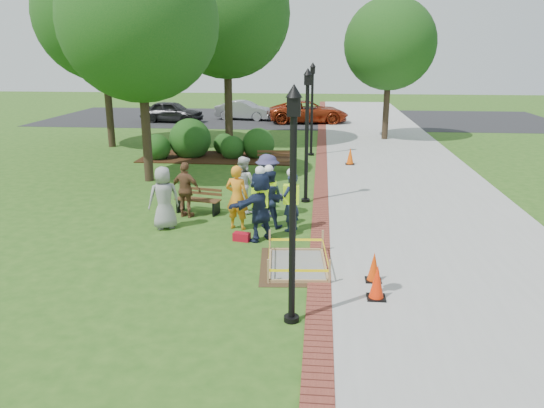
# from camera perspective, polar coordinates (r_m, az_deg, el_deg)

# --- Properties ---
(ground) EXTENTS (100.00, 100.00, 0.00)m
(ground) POSITION_cam_1_polar(r_m,az_deg,el_deg) (12.78, -2.75, -5.75)
(ground) COLOR #285116
(ground) RESTS_ON ground
(sidewalk) EXTENTS (6.00, 60.00, 0.02)m
(sidewalk) POSITION_cam_1_polar(r_m,az_deg,el_deg) (22.49, 13.65, 3.52)
(sidewalk) COLOR #9E9E99
(sidewalk) RESTS_ON ground
(brick_edging) EXTENTS (0.50, 60.00, 0.03)m
(brick_edging) POSITION_cam_1_polar(r_m,az_deg,el_deg) (22.24, 5.33, 3.79)
(brick_edging) COLOR maroon
(brick_edging) RESTS_ON ground
(mulch_bed) EXTENTS (7.00, 3.00, 0.05)m
(mulch_bed) POSITION_cam_1_polar(r_m,az_deg,el_deg) (24.65, -5.80, 5.02)
(mulch_bed) COLOR #381E0F
(mulch_bed) RESTS_ON ground
(parking_lot) EXTENTS (36.00, 12.00, 0.01)m
(parking_lot) POSITION_cam_1_polar(r_m,az_deg,el_deg) (39.06, 2.82, 9.19)
(parking_lot) COLOR black
(parking_lot) RESTS_ON ground
(wet_concrete_pad) EXTENTS (1.88, 2.43, 0.55)m
(wet_concrete_pad) POSITION_cam_1_polar(r_m,az_deg,el_deg) (12.19, 2.74, -5.68)
(wet_concrete_pad) COLOR #47331E
(wet_concrete_pad) RESTS_ON ground
(bench_near) EXTENTS (1.45, 0.75, 0.75)m
(bench_near) POSITION_cam_1_polar(r_m,az_deg,el_deg) (16.26, -7.94, -0.14)
(bench_near) COLOR brown
(bench_near) RESTS_ON ground
(bench_far) EXTENTS (1.58, 0.66, 0.83)m
(bench_far) POSITION_cam_1_polar(r_m,az_deg,el_deg) (21.68, 0.45, 4.22)
(bench_far) COLOR #52301C
(bench_far) RESTS_ON ground
(cone_front) EXTENTS (0.37, 0.37, 0.73)m
(cone_front) POSITION_cam_1_polar(r_m,az_deg,el_deg) (10.80, 11.22, -8.31)
(cone_front) COLOR black
(cone_front) RESTS_ON ground
(cone_back) EXTENTS (0.34, 0.34, 0.67)m
(cone_back) POSITION_cam_1_polar(r_m,az_deg,el_deg) (11.58, 10.90, -6.72)
(cone_back) COLOR black
(cone_back) RESTS_ON ground
(cone_far) EXTENTS (0.38, 0.38, 0.76)m
(cone_far) POSITION_cam_1_polar(r_m,az_deg,el_deg) (23.18, 8.41, 5.08)
(cone_far) COLOR black
(cone_far) RESTS_ON ground
(toolbox) EXTENTS (0.47, 0.32, 0.21)m
(toolbox) POSITION_cam_1_polar(r_m,az_deg,el_deg) (13.83, -3.28, -3.54)
(toolbox) COLOR #A50C1E
(toolbox) RESTS_ON ground
(lamp_near) EXTENTS (0.28, 0.28, 4.26)m
(lamp_near) POSITION_cam_1_polar(r_m,az_deg,el_deg) (9.04, 2.26, 1.47)
(lamp_near) COLOR black
(lamp_near) RESTS_ON ground
(lamp_mid) EXTENTS (0.28, 0.28, 4.26)m
(lamp_mid) POSITION_cam_1_polar(r_m,az_deg,el_deg) (16.89, 3.77, 8.37)
(lamp_mid) COLOR black
(lamp_mid) RESTS_ON ground
(lamp_far) EXTENTS (0.28, 0.28, 4.26)m
(lamp_far) POSITION_cam_1_polar(r_m,az_deg,el_deg) (24.84, 4.33, 10.88)
(lamp_far) COLOR black
(lamp_far) RESTS_ON ground
(tree_left) EXTENTS (5.63, 5.63, 8.56)m
(tree_left) POSITION_cam_1_polar(r_m,az_deg,el_deg) (20.19, -14.12, 18.48)
(tree_left) COLOR #3D2D1E
(tree_left) RESTS_ON ground
(tree_back) EXTENTS (6.29, 6.29, 9.64)m
(tree_back) POSITION_cam_1_polar(r_m,az_deg,el_deg) (27.77, -4.92, 19.69)
(tree_back) COLOR #3D2D1E
(tree_back) RESTS_ON ground
(tree_right) EXTENTS (4.87, 4.87, 7.54)m
(tree_right) POSITION_cam_1_polar(r_m,az_deg,el_deg) (30.06, 12.58, 16.45)
(tree_right) COLOR #3D2D1E
(tree_right) RESTS_ON ground
(tree_far) EXTENTS (6.36, 6.36, 9.60)m
(tree_far) POSITION_cam_1_polar(r_m,az_deg,el_deg) (28.29, -17.91, 18.81)
(tree_far) COLOR #3D2D1E
(tree_far) RESTS_ON ground
(shrub_a) EXTENTS (1.24, 1.24, 1.24)m
(shrub_a) POSITION_cam_1_polar(r_m,az_deg,el_deg) (24.72, -12.22, 4.72)
(shrub_a) COLOR #144614
(shrub_a) RESTS_ON ground
(shrub_b) EXTENTS (1.92, 1.92, 1.92)m
(shrub_b) POSITION_cam_1_polar(r_m,az_deg,el_deg) (25.09, -8.72, 5.06)
(shrub_b) COLOR #144614
(shrub_b) RESTS_ON ground
(shrub_c) EXTENTS (1.12, 1.12, 1.12)m
(shrub_c) POSITION_cam_1_polar(r_m,az_deg,el_deg) (24.46, -4.25, 4.92)
(shrub_c) COLOR #144614
(shrub_c) RESTS_ON ground
(shrub_d) EXTENTS (1.48, 1.48, 1.48)m
(shrub_d) POSITION_cam_1_polar(r_m,az_deg,el_deg) (24.59, -1.45, 5.02)
(shrub_d) COLOR #144614
(shrub_d) RESTS_ON ground
(shrub_e) EXTENTS (1.03, 1.03, 1.03)m
(shrub_e) POSITION_cam_1_polar(r_m,az_deg,el_deg) (25.76, -5.13, 5.48)
(shrub_e) COLOR #144614
(shrub_e) RESTS_ON ground
(casual_person_a) EXTENTS (0.66, 0.58, 1.75)m
(casual_person_a) POSITION_cam_1_polar(r_m,az_deg,el_deg) (14.85, -11.56, 0.65)
(casual_person_a) COLOR gray
(casual_person_a) RESTS_ON ground
(casual_person_b) EXTENTS (0.65, 0.50, 1.79)m
(casual_person_b) POSITION_cam_1_polar(r_m,az_deg,el_deg) (14.53, -3.78, 0.69)
(casual_person_b) COLOR orange
(casual_person_b) RESTS_ON ground
(casual_person_c) EXTENTS (0.65, 0.62, 1.72)m
(casual_person_c) POSITION_cam_1_polar(r_m,az_deg,el_deg) (16.11, -3.06, 2.13)
(casual_person_c) COLOR silver
(casual_person_c) RESTS_ON ground
(casual_person_d) EXTENTS (0.60, 0.48, 1.65)m
(casual_person_d) POSITION_cam_1_polar(r_m,az_deg,el_deg) (15.77, -9.24, 1.50)
(casual_person_d) COLOR brown
(casual_person_d) RESTS_ON ground
(casual_person_e) EXTENTS (0.70, 0.70, 1.88)m
(casual_person_e) POSITION_cam_1_polar(r_m,az_deg,el_deg) (15.58, -0.49, 1.96)
(casual_person_e) COLOR #3A365F
(casual_person_e) RESTS_ON ground
(hivis_worker_a) EXTENTS (0.69, 0.67, 1.97)m
(hivis_worker_a) POSITION_cam_1_polar(r_m,az_deg,el_deg) (13.62, -1.28, 0.00)
(hivis_worker_a) COLOR #1D2A4C
(hivis_worker_a) RESTS_ON ground
(hivis_worker_b) EXTENTS (0.58, 0.61, 1.76)m
(hivis_worker_b) POSITION_cam_1_polar(r_m,az_deg,el_deg) (14.35, 2.07, 0.46)
(hivis_worker_b) COLOR #18233F
(hivis_worker_b) RESTS_ON ground
(hivis_worker_c) EXTENTS (0.58, 0.43, 1.78)m
(hivis_worker_c) POSITION_cam_1_polar(r_m,az_deg,el_deg) (14.66, -0.35, 0.83)
(hivis_worker_c) COLOR #182040
(hivis_worker_c) RESTS_ON ground
(parked_car_a) EXTENTS (2.67, 5.05, 1.58)m
(parked_car_a) POSITION_cam_1_polar(r_m,az_deg,el_deg) (37.55, -10.64, 8.65)
(parked_car_a) COLOR black
(parked_car_a) RESTS_ON ground
(parked_car_b) EXTENTS (2.77, 4.74, 1.45)m
(parked_car_b) POSITION_cam_1_polar(r_m,az_deg,el_deg) (38.31, -2.99, 9.05)
(parked_car_b) COLOR #939397
(parked_car_b) RESTS_ON ground
(parked_car_c) EXTENTS (2.69, 5.15, 1.61)m
(parked_car_c) POSITION_cam_1_polar(r_m,az_deg,el_deg) (36.67, 3.94, 8.71)
(parked_car_c) COLOR #9E3114
(parked_car_c) RESTS_ON ground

